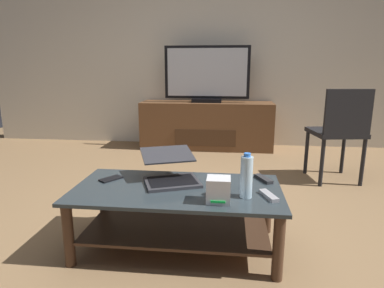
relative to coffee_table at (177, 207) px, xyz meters
name	(u,v)px	position (x,y,z in m)	size (l,w,h in m)	color
ground_plane	(192,222)	(0.05, 0.34, -0.27)	(7.68, 7.68, 0.00)	olive
back_wall	(213,42)	(0.05, 2.88, 1.13)	(6.40, 0.12, 2.80)	beige
coffee_table	(177,207)	(0.00, 0.00, 0.00)	(1.22, 0.61, 0.39)	#2D383D
media_cabinet	(207,125)	(0.00, 2.56, 0.04)	(1.73, 0.47, 0.62)	brown
television	(207,75)	(0.00, 2.54, 0.70)	(1.10, 0.20, 0.72)	black
dining_chair	(340,129)	(1.32, 1.34, 0.25)	(0.50, 0.50, 0.89)	black
laptop	(170,170)	(-0.06, 0.13, 0.18)	(0.45, 0.50, 0.17)	#333338
router_box	(218,190)	(0.25, -0.18, 0.19)	(0.12, 0.12, 0.13)	silver
water_bottle_near	(246,177)	(0.40, -0.10, 0.24)	(0.07, 0.07, 0.25)	silver
cell_phone	(111,179)	(-0.44, 0.10, 0.12)	(0.07, 0.14, 0.01)	black
tv_remote	(269,195)	(0.52, -0.09, 0.13)	(0.04, 0.16, 0.02)	#99999E
soundbar_remote	(263,179)	(0.52, 0.19, 0.13)	(0.04, 0.16, 0.02)	#2D2D30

